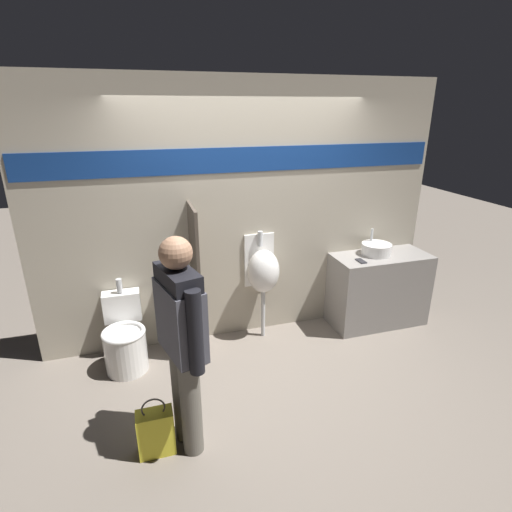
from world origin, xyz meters
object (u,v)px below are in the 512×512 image
at_px(sink_basin, 376,249).
at_px(urinal_near_counter, 263,271).
at_px(cell_phone, 361,261).
at_px(toilet, 125,341).
at_px(person_in_vest, 182,333).
at_px(shopping_bag, 156,432).

distance_m(sink_basin, urinal_near_counter, 1.33).
distance_m(sink_basin, cell_phone, 0.32).
relative_size(cell_phone, urinal_near_counter, 0.12).
xyz_separation_m(cell_phone, toilet, (-2.50, 0.03, -0.56)).
height_order(person_in_vest, shopping_bag, person_in_vest).
bearing_deg(person_in_vest, shopping_bag, 79.57).
xyz_separation_m(sink_basin, urinal_near_counter, (-1.32, 0.05, -0.13)).
relative_size(sink_basin, cell_phone, 2.37).
bearing_deg(shopping_bag, urinal_near_counter, 46.91).
distance_m(sink_basin, person_in_vest, 2.64).
bearing_deg(toilet, person_in_vest, -68.37).
distance_m(toilet, shopping_bag, 1.18).
relative_size(urinal_near_counter, toilet, 1.40).
distance_m(urinal_near_counter, person_in_vest, 1.65).
bearing_deg(sink_basin, cell_phone, -151.27).
height_order(sink_basin, shopping_bag, sink_basin).
xyz_separation_m(person_in_vest, shopping_bag, (-0.24, -0.02, -0.77)).
bearing_deg(shopping_bag, cell_phone, 26.19).
distance_m(cell_phone, shopping_bag, 2.63).
xyz_separation_m(urinal_near_counter, person_in_vest, (-1.00, -1.30, 0.18)).
bearing_deg(shopping_bag, toilet, 100.36).
relative_size(toilet, shopping_bag, 1.76).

